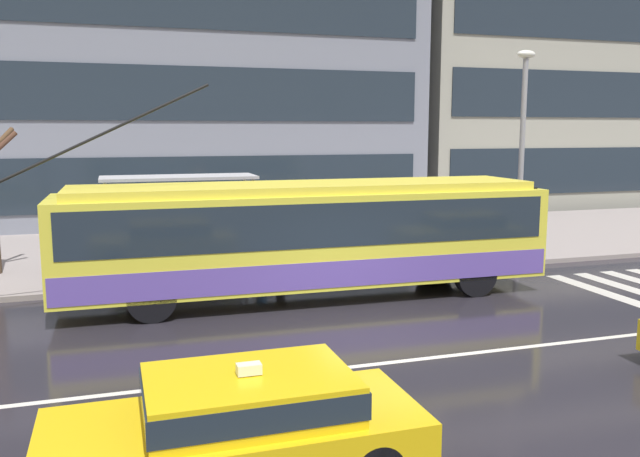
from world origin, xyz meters
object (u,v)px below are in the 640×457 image
at_px(taxi_oncoming_near, 241,422).
at_px(trolleybus, 308,235).
at_px(bus_shelter, 179,201).
at_px(pedestrian_waiting_by_pole, 258,209).
at_px(pedestrian_at_shelter, 282,217).
at_px(pedestrian_walking_past, 157,219).
at_px(pedestrian_approaching_curb, 133,224).
at_px(street_lamp, 522,136).

bearing_deg(taxi_oncoming_near, trolleybus, 68.35).
bearing_deg(bus_shelter, trolleybus, -51.40).
bearing_deg(pedestrian_waiting_by_pole, trolleybus, -84.80).
relative_size(taxi_oncoming_near, pedestrian_at_shelter, 2.21).
xyz_separation_m(pedestrian_at_shelter, pedestrian_walking_past, (-3.31, 0.64, -0.00)).
xyz_separation_m(trolleybus, pedestrian_walking_past, (-3.35, 3.02, 0.13)).
relative_size(trolleybus, taxi_oncoming_near, 2.97).
bearing_deg(pedestrian_walking_past, bus_shelter, 31.81).
height_order(trolleybus, pedestrian_waiting_by_pole, trolleybus).
distance_m(bus_shelter, pedestrian_walking_past, 0.85).
relative_size(taxi_oncoming_near, pedestrian_approaching_curb, 2.20).
relative_size(trolleybus, pedestrian_waiting_by_pole, 6.53).
distance_m(trolleybus, pedestrian_walking_past, 4.51).
xyz_separation_m(bus_shelter, street_lamp, (10.10, -1.22, 1.77)).
bearing_deg(pedestrian_at_shelter, pedestrian_approaching_curb, -175.19).
relative_size(bus_shelter, street_lamp, 0.66).
bearing_deg(pedestrian_walking_past, trolleybus, -42.02).
bearing_deg(pedestrian_waiting_by_pole, bus_shelter, -164.40).
xyz_separation_m(trolleybus, pedestrian_approaching_curb, (-4.01, 2.04, 0.15)).
xyz_separation_m(bus_shelter, pedestrian_approaching_curb, (-1.29, -1.37, -0.40)).
bearing_deg(trolleybus, taxi_oncoming_near, -111.65).
relative_size(trolleybus, pedestrian_walking_past, 6.62).
bearing_deg(street_lamp, pedestrian_walking_past, 175.60).
height_order(pedestrian_approaching_curb, pedestrian_waiting_by_pole, pedestrian_waiting_by_pole).
height_order(taxi_oncoming_near, pedestrian_approaching_curb, pedestrian_approaching_curb).
distance_m(pedestrian_walking_past, street_lamp, 10.98).
xyz_separation_m(pedestrian_approaching_curb, pedestrian_waiting_by_pole, (3.64, 2.03, 0.02)).
height_order(taxi_oncoming_near, pedestrian_at_shelter, pedestrian_at_shelter).
distance_m(pedestrian_waiting_by_pole, street_lamp, 8.25).
distance_m(pedestrian_at_shelter, pedestrian_approaching_curb, 3.98).
bearing_deg(trolleybus, street_lamp, 16.57).
xyz_separation_m(trolleybus, taxi_oncoming_near, (-3.13, -7.88, -0.84)).
bearing_deg(trolleybus, pedestrian_walking_past, 137.98).
height_order(trolleybus, bus_shelter, trolleybus).
xyz_separation_m(pedestrian_walking_past, street_lamp, (10.73, -0.83, 2.18)).
relative_size(pedestrian_approaching_curb, pedestrian_walking_past, 1.01).
xyz_separation_m(pedestrian_approaching_curb, street_lamp, (11.38, 0.15, 2.17)).
bearing_deg(bus_shelter, pedestrian_walking_past, -148.19).
distance_m(pedestrian_approaching_curb, pedestrian_waiting_by_pole, 4.17).
distance_m(bus_shelter, pedestrian_approaching_curb, 1.92).
height_order(bus_shelter, street_lamp, street_lamp).
relative_size(pedestrian_approaching_curb, street_lamp, 0.32).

